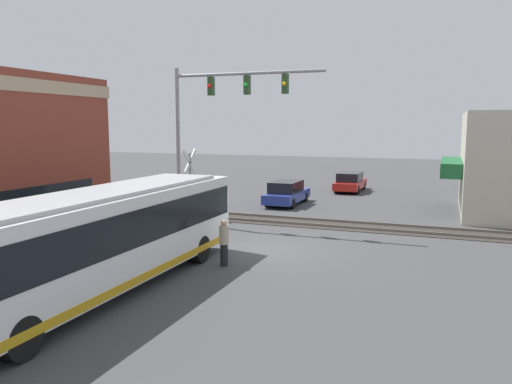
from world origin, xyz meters
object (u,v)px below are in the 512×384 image
crossing_signal (190,178)px  pedestrian_near_bus (224,242)px  parked_car_blue (287,194)px  city_bus (105,236)px  parked_car_red (350,182)px

crossing_signal → pedestrian_near_bus: (-7.24, -5.29, -1.44)m
crossing_signal → parked_car_blue: 7.80m
crossing_signal → city_bus: bearing=-164.1°
city_bus → crossing_signal: size_ratio=3.24×
parked_car_red → pedestrian_near_bus: 22.13m
city_bus → crossing_signal: 11.57m
city_bus → pedestrian_near_bus: size_ratio=7.30×
city_bus → pedestrian_near_bus: city_bus is taller
pedestrian_near_bus → crossing_signal: bearing=36.2°
city_bus → crossing_signal: bearing=15.9°
city_bus → parked_car_blue: 18.09m
crossing_signal → parked_car_blue: (6.95, -3.16, -1.59)m
parked_car_blue → pedestrian_near_bus: (-14.19, -2.13, 0.15)m
crossing_signal → parked_car_blue: crossing_signal is taller
parked_car_blue → pedestrian_near_bus: size_ratio=2.84×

